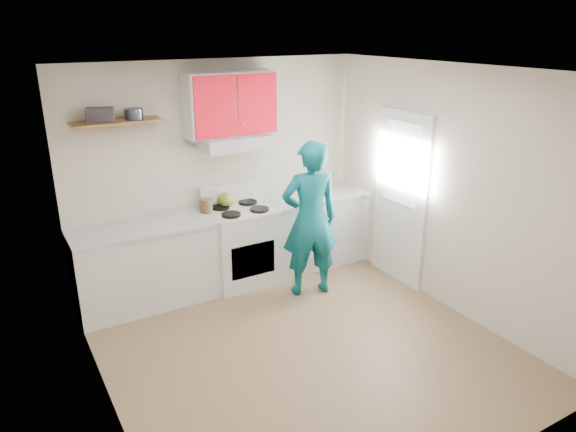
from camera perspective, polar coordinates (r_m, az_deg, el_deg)
floor at (r=5.32m, az=1.65°, el=-13.81°), size 3.80×3.80×0.00m
ceiling at (r=4.44m, az=1.99°, el=15.37°), size 3.60×3.80×0.04m
back_wall at (r=6.33m, az=-7.40°, el=4.64°), size 3.60×0.04×2.60m
front_wall at (r=3.42m, az=19.26°, el=-10.19°), size 3.60×0.04×2.60m
left_wall at (r=4.12m, az=-19.98°, el=-4.96°), size 0.04×3.80×2.60m
right_wall at (r=5.83m, az=16.97°, el=2.59°), size 0.04×3.80×2.60m
door at (r=6.37m, az=12.03°, el=1.86°), size 0.05×0.85×2.05m
door_glass at (r=6.23m, az=12.12°, el=5.54°), size 0.01×0.55×0.95m
counter_left at (r=6.04m, az=-15.01°, el=-5.27°), size 1.52×0.60×0.90m
counter_right at (r=6.86m, az=2.70°, el=-1.50°), size 1.32×0.60×0.90m
stove at (r=6.36m, az=-5.07°, el=-3.21°), size 0.76×0.65×0.92m
range_hood at (r=6.08m, az=-5.86°, el=7.90°), size 0.76×0.44×0.15m
upper_cabinets at (r=6.06m, az=-6.22°, el=11.92°), size 1.02×0.33×0.70m
shelf at (r=5.70m, az=-17.92°, el=9.56°), size 0.90×0.30×0.04m
books at (r=5.67m, az=-19.56°, el=10.22°), size 0.30×0.25×0.14m
tin at (r=5.69m, az=-16.22°, el=10.48°), size 0.19×0.19×0.11m
kettle at (r=6.29m, az=-6.70°, el=1.75°), size 0.26×0.26×0.17m
crock at (r=6.13m, az=-8.79°, el=1.02°), size 0.18×0.18×0.18m
cutting_board at (r=6.58m, az=1.05°, el=1.83°), size 0.36×0.30×0.02m
silicone_mat at (r=6.79m, az=4.74°, el=2.30°), size 0.31×0.27×0.01m
person at (r=5.93m, az=2.39°, el=-0.36°), size 0.75×0.59×1.80m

